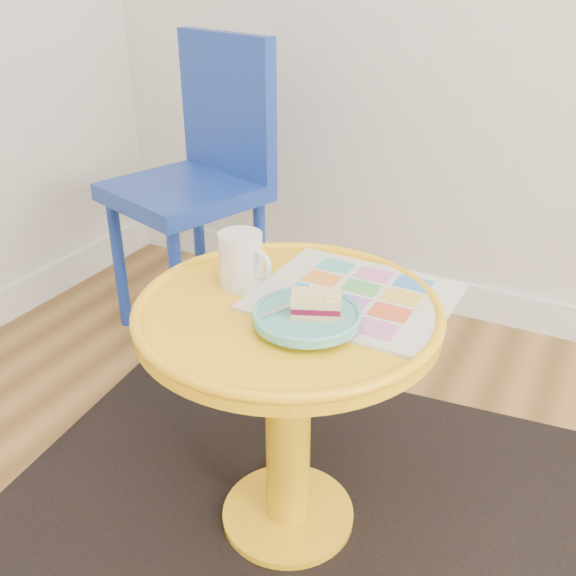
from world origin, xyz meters
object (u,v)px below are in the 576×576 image
at_px(chair, 202,169).
at_px(mug, 242,259).
at_px(newspaper, 354,296).
at_px(plate, 307,317).
at_px(side_table, 288,375).

bearing_deg(chair, mug, -32.00).
distance_m(chair, newspaper, 0.96).
height_order(mug, plate, mug).
xyz_separation_m(chair, newspaper, (0.75, -0.59, 0.01)).
bearing_deg(mug, newspaper, 28.35).
distance_m(side_table, plate, 0.19).
bearing_deg(newspaper, side_table, -134.95).
xyz_separation_m(mug, plate, (0.18, -0.08, -0.04)).
relative_size(newspaper, plate, 1.89).
relative_size(chair, plate, 4.87).
bearing_deg(plate, mug, 155.57).
xyz_separation_m(newspaper, mug, (-0.21, -0.06, 0.06)).
xyz_separation_m(side_table, chair, (-0.66, 0.68, 0.14)).
bearing_deg(side_table, plate, -37.32).
xyz_separation_m(chair, mug, (0.54, -0.65, 0.07)).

